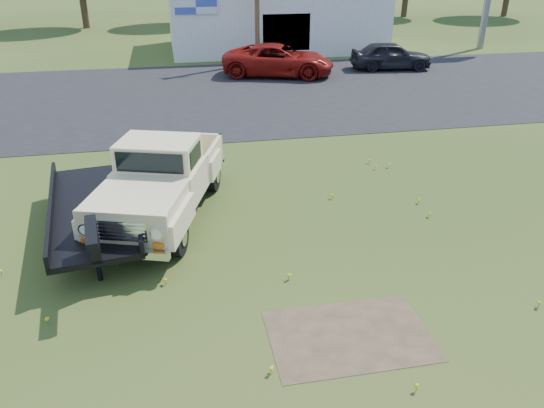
# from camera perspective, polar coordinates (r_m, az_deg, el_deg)

# --- Properties ---
(ground) EXTENTS (140.00, 140.00, 0.00)m
(ground) POSITION_cam_1_polar(r_m,az_deg,el_deg) (12.37, -2.76, -5.97)
(ground) COLOR #2B4115
(ground) RESTS_ON ground
(asphalt_lot) EXTENTS (90.00, 14.00, 0.02)m
(asphalt_lot) POSITION_cam_1_polar(r_m,az_deg,el_deg) (26.25, -7.73, 11.50)
(asphalt_lot) COLOR black
(asphalt_lot) RESTS_ON ground
(dirt_patch_a) EXTENTS (3.00, 2.00, 0.01)m
(dirt_patch_a) POSITION_cam_1_polar(r_m,az_deg,el_deg) (10.31, 8.34, -13.83)
(dirt_patch_a) COLOR #443524
(dirt_patch_a) RESTS_ON ground
(dirt_patch_b) EXTENTS (2.20, 1.60, 0.01)m
(dirt_patch_b) POSITION_cam_1_polar(r_m,az_deg,el_deg) (15.37, -12.11, 0.24)
(dirt_patch_b) COLOR #443524
(dirt_patch_b) RESTS_ON ground
(commercial_building) EXTENTS (14.20, 8.20, 4.15)m
(commercial_building) POSITION_cam_1_polar(r_m,az_deg,el_deg) (38.35, 0.22, 19.55)
(commercial_building) COLOR silver
(commercial_building) RESTS_ON ground
(vintage_pickup_truck) EXTENTS (4.06, 6.39, 2.17)m
(vintage_pickup_truck) POSITION_cam_1_polar(r_m,az_deg,el_deg) (14.07, -11.83, 2.63)
(vintage_pickup_truck) COLOR #C8BB86
(vintage_pickup_truck) RESTS_ON ground
(flatbed_trailer) EXTENTS (2.73, 6.09, 1.60)m
(flatbed_trailer) POSITION_cam_1_polar(r_m,az_deg,el_deg) (13.82, -18.81, -0.01)
(flatbed_trailer) COLOR black
(flatbed_trailer) RESTS_ON ground
(red_pickup) EXTENTS (6.56, 4.42, 1.67)m
(red_pickup) POSITION_cam_1_polar(r_m,az_deg,el_deg) (29.94, 0.70, 15.19)
(red_pickup) COLOR maroon
(red_pickup) RESTS_ON ground
(dark_sedan) EXTENTS (4.74, 2.41, 1.55)m
(dark_sedan) POSITION_cam_1_polar(r_m,az_deg,el_deg) (32.31, 12.66, 15.30)
(dark_sedan) COLOR black
(dark_sedan) RESTS_ON ground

